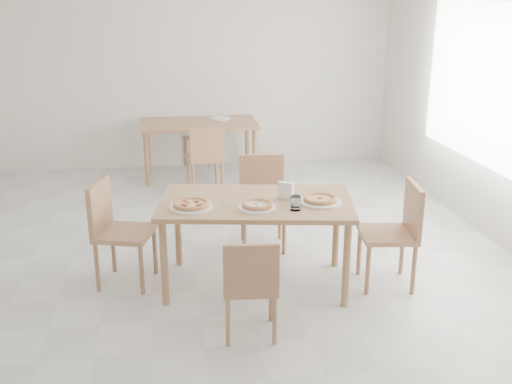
{
  "coord_description": "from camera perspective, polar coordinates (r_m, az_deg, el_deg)",
  "views": [
    {
      "loc": [
        -0.2,
        -4.95,
        2.34
      ],
      "look_at": [
        0.5,
        -0.39,
        0.82
      ],
      "focal_mm": 42.0,
      "sensor_mm": 36.0,
      "label": 1
    }
  ],
  "objects": [
    {
      "name": "room",
      "position": [
        6.2,
        22.52,
        9.0
      ],
      "size": [
        7.28,
        7.0,
        7.0
      ],
      "color": "silver",
      "rests_on": "ground"
    },
    {
      "name": "main_table",
      "position": [
        4.91,
        -0.0,
        -1.7
      ],
      "size": [
        1.69,
        1.14,
        0.75
      ],
      "rotation": [
        0.0,
        0.0,
        -0.17
      ],
      "color": "#A98257",
      "rests_on": "ground"
    },
    {
      "name": "chair_south",
      "position": [
        4.21,
        -0.51,
        -8.55
      ],
      "size": [
        0.42,
        0.42,
        0.77
      ],
      "rotation": [
        0.0,
        0.0,
        3.04
      ],
      "color": "tan",
      "rests_on": "ground"
    },
    {
      "name": "chair_north",
      "position": [
        5.8,
        0.6,
        -0.24
      ],
      "size": [
        0.47,
        0.47,
        0.88
      ],
      "rotation": [
        0.0,
        0.0,
        -0.09
      ],
      "color": "tan",
      "rests_on": "ground"
    },
    {
      "name": "chair_west",
      "position": [
        5.14,
        -13.31,
        -3.1
      ],
      "size": [
        0.55,
        0.55,
        0.9
      ],
      "rotation": [
        0.0,
        0.0,
        1.29
      ],
      "color": "tan",
      "rests_on": "ground"
    },
    {
      "name": "chair_east",
      "position": [
        5.11,
        13.37,
        -3.26
      ],
      "size": [
        0.49,
        0.49,
        0.89
      ],
      "rotation": [
        0.0,
        0.0,
        -1.7
      ],
      "color": "tan",
      "rests_on": "ground"
    },
    {
      "name": "plate_margherita",
      "position": [
        4.86,
        6.11,
        -0.92
      ],
      "size": [
        0.35,
        0.35,
        0.02
      ],
      "primitive_type": "cylinder",
      "color": "white",
      "rests_on": "main_table"
    },
    {
      "name": "plate_mushroom",
      "position": [
        4.7,
        0.12,
        -1.49
      ],
      "size": [
        0.3,
        0.3,
        0.02
      ],
      "primitive_type": "cylinder",
      "color": "white",
      "rests_on": "main_table"
    },
    {
      "name": "plate_pepperoni",
      "position": [
        4.75,
        -6.2,
        -1.42
      ],
      "size": [
        0.35,
        0.35,
        0.02
      ],
      "primitive_type": "cylinder",
      "color": "white",
      "rests_on": "main_table"
    },
    {
      "name": "pizza_margherita",
      "position": [
        4.86,
        6.12,
        -0.67
      ],
      "size": [
        0.34,
        0.34,
        0.03
      ],
      "rotation": [
        0.0,
        0.0,
        -0.32
      ],
      "color": "tan",
      "rests_on": "plate_margherita"
    },
    {
      "name": "pizza_mushroom",
      "position": [
        4.7,
        0.12,
        -1.22
      ],
      "size": [
        0.32,
        0.32,
        0.03
      ],
      "rotation": [
        0.0,
        0.0,
        0.39
      ],
      "color": "tan",
      "rests_on": "plate_mushroom"
    },
    {
      "name": "pizza_pepperoni",
      "position": [
        4.74,
        -6.21,
        -1.15
      ],
      "size": [
        0.37,
        0.37,
        0.03
      ],
      "rotation": [
        0.0,
        0.0,
        -0.4
      ],
      "color": "tan",
      "rests_on": "plate_pepperoni"
    },
    {
      "name": "tumbler_a",
      "position": [
        4.67,
        3.78,
        -1.09
      ],
      "size": [
        0.08,
        0.08,
        0.11
      ],
      "primitive_type": "cylinder",
      "color": "white",
      "rests_on": "main_table"
    },
    {
      "name": "tumbler_b",
      "position": [
        4.77,
        3.84,
        -0.84
      ],
      "size": [
        0.06,
        0.06,
        0.09
      ],
      "primitive_type": "cylinder",
      "color": "white",
      "rests_on": "main_table"
    },
    {
      "name": "napkin_holder",
      "position": [
        4.91,
        2.83,
        0.1
      ],
      "size": [
        0.15,
        0.12,
        0.15
      ],
      "rotation": [
        0.0,
        0.0,
        -0.48
      ],
      "color": "silver",
      "rests_on": "main_table"
    },
    {
      "name": "fork_a",
      "position": [
        5.06,
        -1.42,
        -0.14
      ],
      "size": [
        0.04,
        0.18,
        0.01
      ],
      "primitive_type": "cube",
      "rotation": [
        0.0,
        0.0,
        0.12
      ],
      "color": "silver",
      "rests_on": "main_table"
    },
    {
      "name": "fork_b",
      "position": [
        4.85,
        -3.11,
        -0.97
      ],
      "size": [
        0.04,
        0.17,
        0.01
      ],
      "primitive_type": "cube",
      "rotation": [
        0.0,
        0.0,
        0.14
      ],
      "color": "silver",
      "rests_on": "main_table"
    },
    {
      "name": "second_table",
      "position": [
        8.04,
        -5.45,
        6.09
      ],
      "size": [
        1.53,
        0.88,
        0.75
      ],
      "rotation": [
        0.0,
        0.0,
        -0.0
      ],
      "color": "tan",
      "rests_on": "ground"
    },
    {
      "name": "chair_back_s",
      "position": [
        7.36,
        -4.8,
        3.57
      ],
      "size": [
        0.47,
        0.47,
        0.85
      ],
      "rotation": [
        0.0,
        0.0,
        3.26
      ],
      "color": "tan",
      "rests_on": "ground"
    },
    {
      "name": "chair_back_n",
      "position": [
        8.84,
        -5.26,
        5.86
      ],
      "size": [
        0.5,
        0.5,
        0.81
      ],
      "rotation": [
        0.0,
        0.0,
        -0.3
      ],
      "color": "tan",
      "rests_on": "ground"
    },
    {
      "name": "plate_empty",
      "position": [
        8.21,
        -3.39,
        7.02
      ],
      "size": [
        0.27,
        0.27,
        0.02
      ],
      "primitive_type": "cylinder",
      "color": "white",
      "rests_on": "second_table"
    }
  ]
}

